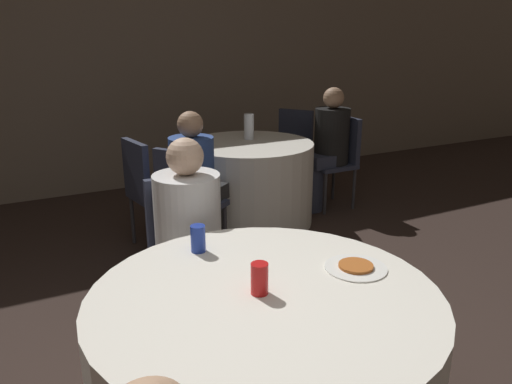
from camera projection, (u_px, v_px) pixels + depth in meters
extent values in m
cube|color=gray|center=(81.00, 60.00, 5.05)|extent=(16.00, 0.06, 2.80)
cylinder|color=white|center=(264.00, 377.00, 1.97)|extent=(1.33, 1.33, 0.74)
cylinder|color=white|center=(249.00, 183.00, 4.51)|extent=(1.14, 1.14, 0.74)
cube|color=#2D3347|center=(190.00, 263.00, 2.81)|extent=(0.42, 0.42, 0.04)
cube|color=#2D3347|center=(179.00, 213.00, 2.89)|extent=(0.38, 0.07, 0.44)
cylinder|color=#333338|center=(229.00, 306.00, 2.80)|extent=(0.03, 0.03, 0.41)
cylinder|color=#333338|center=(170.00, 320.00, 2.66)|extent=(0.03, 0.03, 0.41)
cylinder|color=#333338|center=(209.00, 280.00, 3.09)|extent=(0.03, 0.03, 0.41)
cylinder|color=#333338|center=(155.00, 291.00, 2.96)|extent=(0.03, 0.03, 0.41)
cube|color=#2D3347|center=(159.00, 195.00, 3.98)|extent=(0.46, 0.46, 0.04)
cube|color=#2D3347|center=(136.00, 170.00, 3.80)|extent=(0.11, 0.38, 0.44)
cylinder|color=#333338|center=(170.00, 211.00, 4.27)|extent=(0.03, 0.03, 0.41)
cylinder|color=#333338|center=(190.00, 223.00, 4.01)|extent=(0.03, 0.03, 0.41)
cylinder|color=#333338|center=(133.00, 220.00, 4.08)|extent=(0.03, 0.03, 0.41)
cylinder|color=#333338|center=(151.00, 232.00, 3.82)|extent=(0.03, 0.03, 0.41)
cube|color=#2D3347|center=(289.00, 156.00, 5.24)|extent=(0.56, 0.56, 0.04)
cube|color=#2D3347|center=(296.00, 130.00, 5.32)|extent=(0.26, 0.34, 0.44)
cylinder|color=#333338|center=(297.00, 182.00, 5.09)|extent=(0.03, 0.03, 0.41)
cylinder|color=#333338|center=(267.00, 178.00, 5.24)|extent=(0.03, 0.03, 0.41)
cylinder|color=#333338|center=(309.00, 174.00, 5.38)|extent=(0.03, 0.03, 0.41)
cylinder|color=#333338|center=(280.00, 170.00, 5.53)|extent=(0.03, 0.03, 0.41)
cube|color=#2D3347|center=(330.00, 165.00, 4.88)|extent=(0.40, 0.40, 0.04)
cube|color=#2D3347|center=(347.00, 139.00, 4.88)|extent=(0.05, 0.38, 0.44)
cylinder|color=#333338|center=(325.00, 194.00, 4.73)|extent=(0.03, 0.03, 0.41)
cylinder|color=#333338|center=(306.00, 185.00, 5.02)|extent=(0.03, 0.03, 0.41)
cylinder|color=#333338|center=(354.00, 189.00, 4.88)|extent=(0.03, 0.03, 0.41)
cylinder|color=#333338|center=(333.00, 180.00, 5.16)|extent=(0.03, 0.03, 0.41)
cube|color=#2D3347|center=(194.00, 206.00, 3.73)|extent=(0.56, 0.56, 0.04)
cube|color=#2D3347|center=(178.00, 181.00, 3.51)|extent=(0.26, 0.34, 0.44)
cylinder|color=#333338|center=(189.00, 222.00, 4.02)|extent=(0.03, 0.03, 0.41)
cylinder|color=#333338|center=(225.00, 230.00, 3.87)|extent=(0.03, 0.03, 0.41)
cylinder|color=#333338|center=(163.00, 237.00, 3.73)|extent=(0.03, 0.03, 0.41)
cylinder|color=#333338|center=(201.00, 246.00, 3.58)|extent=(0.03, 0.03, 0.41)
cylinder|color=#33384C|center=(311.00, 188.00, 4.84)|extent=(0.24, 0.24, 0.45)
cube|color=#33384C|center=(321.00, 159.00, 4.81)|extent=(0.32, 0.32, 0.12)
cylinder|color=black|center=(332.00, 136.00, 4.79)|extent=(0.33, 0.33, 0.53)
sphere|color=tan|center=(334.00, 98.00, 4.68)|extent=(0.20, 0.20, 0.20)
cylinder|color=#282828|center=(210.00, 222.00, 3.98)|extent=(0.24, 0.24, 0.45)
cube|color=#282828|center=(201.00, 193.00, 3.80)|extent=(0.44, 0.44, 0.12)
cylinder|color=#33519E|center=(192.00, 171.00, 3.65)|extent=(0.33, 0.33, 0.50)
sphere|color=tan|center=(190.00, 124.00, 3.55)|extent=(0.19, 0.19, 0.19)
cylinder|color=#4C4238|center=(203.00, 314.00, 2.68)|extent=(0.24, 0.24, 0.45)
cube|color=#4C4238|center=(195.00, 259.00, 2.69)|extent=(0.36, 0.34, 0.12)
cylinder|color=white|center=(188.00, 218.00, 2.73)|extent=(0.36, 0.36, 0.50)
sphere|color=#DBB293|center=(185.00, 156.00, 2.62)|extent=(0.20, 0.20, 0.20)
cylinder|color=white|center=(356.00, 268.00, 2.06)|extent=(0.26, 0.26, 0.01)
cylinder|color=#B25B23|center=(356.00, 266.00, 2.05)|extent=(0.14, 0.14, 0.01)
cylinder|color=#1E38A5|center=(198.00, 239.00, 2.20)|extent=(0.07, 0.07, 0.12)
cylinder|color=red|center=(259.00, 279.00, 1.84)|extent=(0.07, 0.07, 0.12)
cylinder|color=silver|center=(249.00, 127.00, 4.50)|extent=(0.09, 0.09, 0.23)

